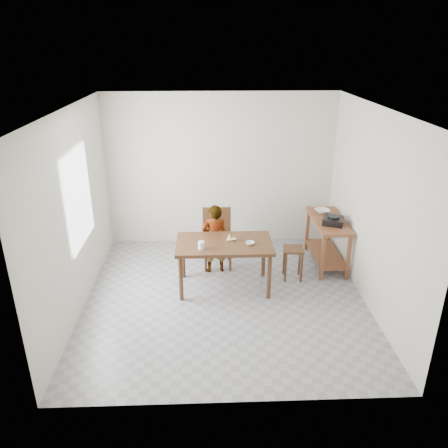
{
  "coord_description": "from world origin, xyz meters",
  "views": [
    {
      "loc": [
        -0.23,
        -5.45,
        3.47
      ],
      "look_at": [
        0.0,
        0.4,
        1.0
      ],
      "focal_mm": 35.0,
      "sensor_mm": 36.0,
      "label": 1
    }
  ],
  "objects_px": {
    "stool": "(293,263)",
    "child": "(215,239)",
    "prep_counter": "(327,242)",
    "dining_chair": "(217,239)",
    "dining_table": "(224,265)"
  },
  "relations": [
    {
      "from": "dining_chair",
      "to": "stool",
      "type": "xyz_separation_m",
      "value": [
        1.16,
        -0.46,
        -0.22
      ]
    },
    {
      "from": "child",
      "to": "dining_table",
      "type": "bearing_deg",
      "value": 96.03
    },
    {
      "from": "dining_table",
      "to": "dining_chair",
      "type": "height_order",
      "value": "dining_chair"
    },
    {
      "from": "prep_counter",
      "to": "dining_chair",
      "type": "height_order",
      "value": "dining_chair"
    },
    {
      "from": "child",
      "to": "dining_chair",
      "type": "distance_m",
      "value": 0.2
    },
    {
      "from": "dining_chair",
      "to": "dining_table",
      "type": "bearing_deg",
      "value": -83.9
    },
    {
      "from": "dining_chair",
      "to": "stool",
      "type": "bearing_deg",
      "value": -22.63
    },
    {
      "from": "child",
      "to": "stool",
      "type": "height_order",
      "value": "child"
    },
    {
      "from": "prep_counter",
      "to": "stool",
      "type": "relative_size",
      "value": 2.28
    },
    {
      "from": "dining_table",
      "to": "dining_chair",
      "type": "distance_m",
      "value": 0.7
    },
    {
      "from": "dining_table",
      "to": "child",
      "type": "relative_size",
      "value": 1.23
    },
    {
      "from": "prep_counter",
      "to": "child",
      "type": "relative_size",
      "value": 1.05
    },
    {
      "from": "dining_table",
      "to": "dining_chair",
      "type": "bearing_deg",
      "value": 97.04
    },
    {
      "from": "stool",
      "to": "child",
      "type": "bearing_deg",
      "value": 166.42
    },
    {
      "from": "dining_table",
      "to": "prep_counter",
      "type": "distance_m",
      "value": 1.86
    }
  ]
}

